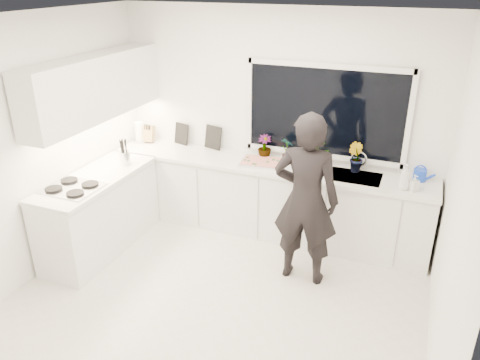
% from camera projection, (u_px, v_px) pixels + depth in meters
% --- Properties ---
extents(floor, '(4.00, 3.50, 0.02)m').
position_uv_depth(floor, '(219.00, 297.00, 4.78)').
color(floor, beige).
rests_on(floor, ground).
extents(wall_back, '(4.00, 0.02, 2.70)m').
position_uv_depth(wall_back, '(276.00, 122.00, 5.71)').
color(wall_back, white).
rests_on(wall_back, ground).
extents(wall_left, '(0.02, 3.50, 2.70)m').
position_uv_depth(wall_left, '(42.00, 147.00, 4.91)').
color(wall_left, white).
rests_on(wall_left, ground).
extents(wall_right, '(0.02, 3.50, 2.70)m').
position_uv_depth(wall_right, '(457.00, 215.00, 3.54)').
color(wall_right, white).
rests_on(wall_right, ground).
extents(ceiling, '(4.00, 3.50, 0.02)m').
position_uv_depth(ceiling, '(212.00, 17.00, 3.66)').
color(ceiling, white).
rests_on(ceiling, wall_back).
extents(window, '(1.80, 0.02, 1.00)m').
position_uv_depth(window, '(325.00, 112.00, 5.39)').
color(window, black).
rests_on(window, wall_back).
extents(base_cabinets_back, '(3.92, 0.58, 0.88)m').
position_uv_depth(base_cabinets_back, '(266.00, 199.00, 5.82)').
color(base_cabinets_back, white).
rests_on(base_cabinets_back, floor).
extents(base_cabinets_left, '(0.58, 1.60, 0.88)m').
position_uv_depth(base_cabinets_left, '(100.00, 214.00, 5.46)').
color(base_cabinets_left, white).
rests_on(base_cabinets_left, floor).
extents(countertop_back, '(3.94, 0.62, 0.04)m').
position_uv_depth(countertop_back, '(266.00, 165.00, 5.62)').
color(countertop_back, silver).
rests_on(countertop_back, base_cabinets_back).
extents(countertop_left, '(0.62, 1.60, 0.04)m').
position_uv_depth(countertop_left, '(95.00, 178.00, 5.27)').
color(countertop_left, silver).
rests_on(countertop_left, base_cabinets_left).
extents(upper_cabinets, '(0.34, 2.10, 0.70)m').
position_uv_depth(upper_cabinets, '(95.00, 87.00, 5.22)').
color(upper_cabinets, white).
rests_on(upper_cabinets, wall_left).
extents(sink, '(0.58, 0.42, 0.14)m').
position_uv_depth(sink, '(354.00, 181.00, 5.29)').
color(sink, silver).
rests_on(sink, countertop_back).
extents(faucet, '(0.03, 0.03, 0.22)m').
position_uv_depth(faucet, '(359.00, 161.00, 5.39)').
color(faucet, silver).
rests_on(faucet, countertop_back).
extents(stovetop, '(0.56, 0.48, 0.03)m').
position_uv_depth(stovetop, '(72.00, 187.00, 4.97)').
color(stovetop, black).
rests_on(stovetop, countertop_left).
extents(person, '(0.68, 0.46, 1.84)m').
position_uv_depth(person, '(306.00, 200.00, 4.72)').
color(person, black).
rests_on(person, floor).
extents(pizza_tray, '(0.54, 0.42, 0.03)m').
position_uv_depth(pizza_tray, '(261.00, 162.00, 5.61)').
color(pizza_tray, silver).
rests_on(pizza_tray, countertop_back).
extents(pizza, '(0.49, 0.38, 0.01)m').
position_uv_depth(pizza, '(261.00, 161.00, 5.61)').
color(pizza, red).
rests_on(pizza, pizza_tray).
extents(watering_can, '(0.15, 0.15, 0.13)m').
position_uv_depth(watering_can, '(420.00, 175.00, 5.14)').
color(watering_can, blue).
rests_on(watering_can, countertop_back).
extents(paper_towel_roll, '(0.13, 0.13, 0.26)m').
position_uv_depth(paper_towel_roll, '(139.00, 133.00, 6.29)').
color(paper_towel_roll, white).
rests_on(paper_towel_roll, countertop_back).
extents(knife_block, '(0.14, 0.12, 0.22)m').
position_uv_depth(knife_block, '(149.00, 134.00, 6.29)').
color(knife_block, '#A16A4B').
rests_on(knife_block, countertop_back).
extents(utensil_crock, '(0.16, 0.16, 0.16)m').
position_uv_depth(utensil_crock, '(125.00, 158.00, 5.58)').
color(utensil_crock, '#B6B6BA').
rests_on(utensil_crock, countertop_left).
extents(picture_frame_large, '(0.22, 0.08, 0.28)m').
position_uv_depth(picture_frame_large, '(182.00, 134.00, 6.21)').
color(picture_frame_large, black).
rests_on(picture_frame_large, countertop_back).
extents(picture_frame_small, '(0.25, 0.08, 0.30)m').
position_uv_depth(picture_frame_small, '(213.00, 137.00, 6.05)').
color(picture_frame_small, black).
rests_on(picture_frame_small, countertop_back).
extents(herb_plants, '(1.33, 0.30, 0.34)m').
position_uv_depth(herb_plants, '(310.00, 153.00, 5.53)').
color(herb_plants, '#26662D').
rests_on(herb_plants, countertop_back).
extents(soap_bottles, '(0.21, 0.12, 0.28)m').
position_uv_depth(soap_bottles, '(407.00, 179.00, 4.90)').
color(soap_bottles, '#D8BF66').
rests_on(soap_bottles, countertop_back).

